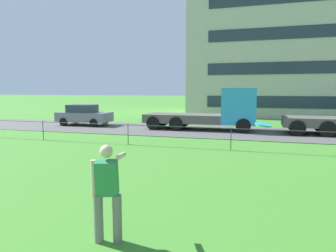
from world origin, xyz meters
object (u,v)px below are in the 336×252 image
car_grey_center (84,115)px  flatbed_truck_far_right (216,112)px  person_thrower (107,190)px  frisbee (263,125)px  apartment_building_background (329,24)px

car_grey_center → flatbed_truck_far_right: 9.86m
car_grey_center → flatbed_truck_far_right: bearing=0.6°
car_grey_center → flatbed_truck_far_right: (9.85, 0.10, 0.44)m
person_thrower → frisbee: frisbee is taller
flatbed_truck_far_right → apartment_building_background: bearing=59.0°
car_grey_center → apartment_building_background: 26.47m
car_grey_center → flatbed_truck_far_right: flatbed_truck_far_right is taller
frisbee → apartment_building_background: size_ratio=0.01×
person_thrower → car_grey_center: bearing=123.3°
frisbee → car_grey_center: size_ratio=0.09×
person_thrower → flatbed_truck_far_right: size_ratio=0.23×
frisbee → apartment_building_background: 32.03m
person_thrower → apartment_building_background: 33.61m
apartment_building_background → person_thrower: bearing=-106.6°
flatbed_truck_far_right → apartment_building_background: size_ratio=0.26×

